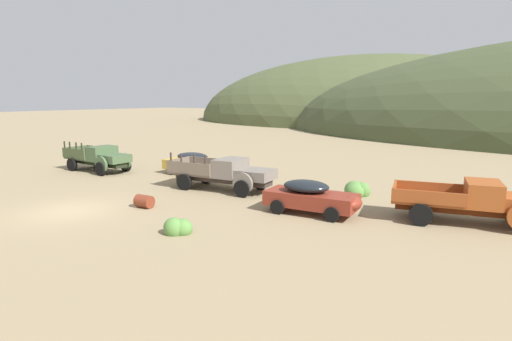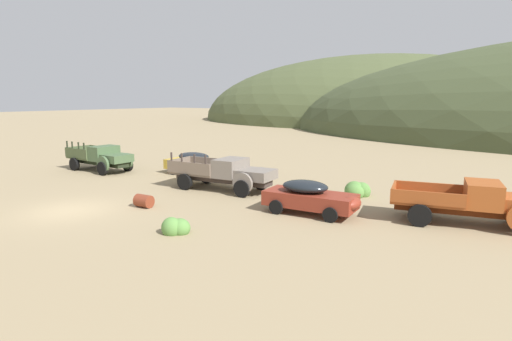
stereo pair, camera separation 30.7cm
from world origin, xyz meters
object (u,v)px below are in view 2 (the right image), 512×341
at_px(car_rust_red, 313,197).
at_px(car_faded_yellow, 198,163).
at_px(truck_weathered_green, 104,158).
at_px(oil_drum_tipped, 144,201).
at_px(truck_oxide_orange, 479,202).
at_px(truck_primer_gray, 229,174).

bearing_deg(car_rust_red, car_faded_yellow, 153.66).
distance_m(truck_weathered_green, car_rust_red, 17.98).
bearing_deg(oil_drum_tipped, car_faded_yellow, 115.17).
height_order(truck_oxide_orange, oil_drum_tipped, truck_oxide_orange).
height_order(car_rust_red, oil_drum_tipped, car_rust_red).
bearing_deg(car_rust_red, truck_primer_gray, 159.87).
bearing_deg(truck_primer_gray, car_faded_yellow, 145.34).
xyz_separation_m(truck_weathered_green, truck_primer_gray, (11.59, 0.25, 0.01)).
relative_size(truck_weathered_green, truck_primer_gray, 0.86).
distance_m(truck_weathered_green, truck_oxide_orange, 24.52).
bearing_deg(car_rust_red, truck_oxide_orange, 15.64).
relative_size(truck_weathered_green, car_rust_red, 1.23).
relative_size(truck_primer_gray, truck_oxide_orange, 1.03).
relative_size(car_faded_yellow, truck_oxide_orange, 0.78).
height_order(truck_weathered_green, car_rust_red, truck_weathered_green).
height_order(truck_primer_gray, car_rust_red, truck_primer_gray).
xyz_separation_m(car_rust_red, oil_drum_tipped, (-7.43, -3.70, -0.50)).
relative_size(car_faded_yellow, truck_primer_gray, 0.75).
distance_m(car_faded_yellow, car_rust_red, 12.05).
distance_m(truck_weathered_green, oil_drum_tipped, 11.70).
relative_size(truck_primer_gray, car_rust_red, 1.43).
distance_m(truck_primer_gray, truck_oxide_orange, 12.93).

